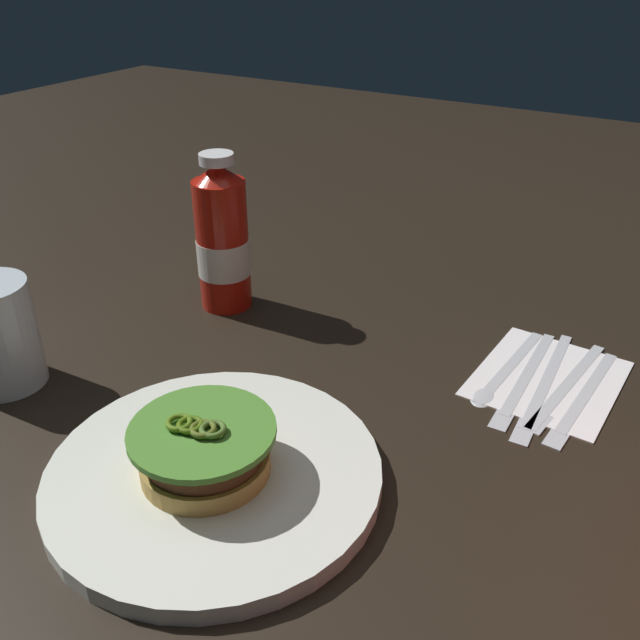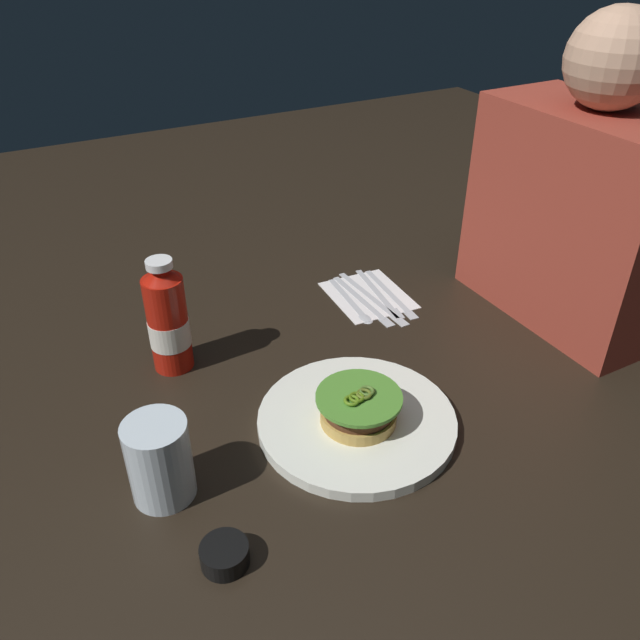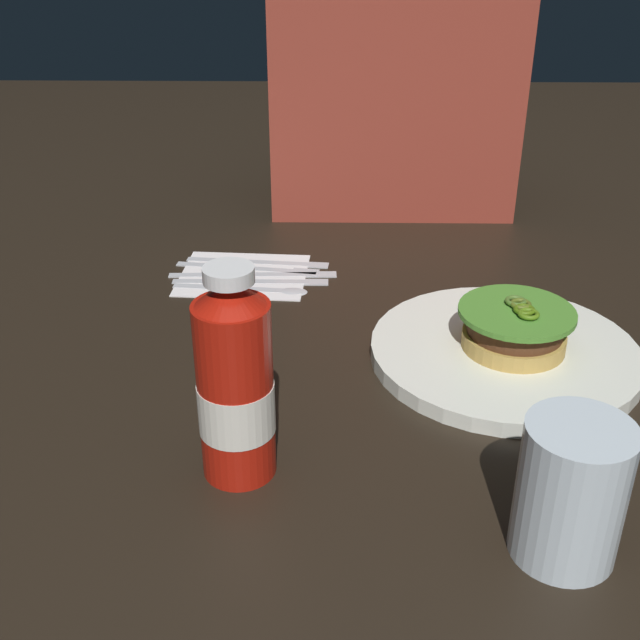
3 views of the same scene
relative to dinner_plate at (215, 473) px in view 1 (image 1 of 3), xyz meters
The scene contains 10 objects.
ground_plane 0.10m from the dinner_plate, 140.81° to the right, with size 3.00×3.00×0.00m, color black.
dinner_plate is the anchor object (origin of this frame).
burger_sandwich 0.03m from the dinner_plate, 17.88° to the right, with size 0.12×0.12×0.05m.
ketchup_bottle 0.34m from the dinner_plate, 144.53° to the right, with size 0.07×0.07×0.20m.
napkin 0.37m from the dinner_plate, 145.55° to the left, with size 0.17×0.14×0.00m, color white.
spoon_utensil 0.33m from the dinner_plate, 149.53° to the left, with size 0.18×0.03×0.00m.
butter_knife 0.34m from the dinner_plate, 146.11° to the left, with size 0.21×0.02×0.00m.
table_knife 0.35m from the dinner_plate, 142.90° to the left, with size 0.23×0.02×0.00m.
fork_utensil 0.37m from the dinner_plate, 141.39° to the left, with size 0.20×0.04×0.00m.
steak_knife 0.38m from the dinner_plate, 138.10° to the left, with size 0.20×0.03×0.00m.
Camera 1 is at (0.42, 0.37, 0.42)m, focal length 38.55 mm.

